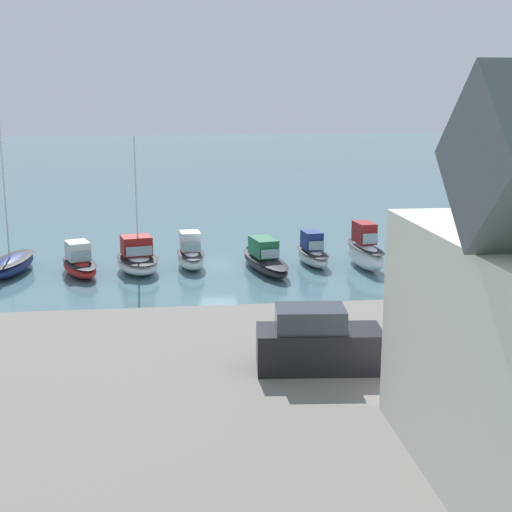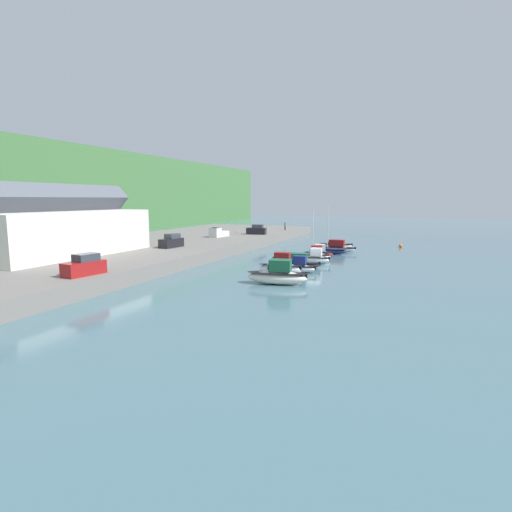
{
  "view_description": "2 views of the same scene",
  "coord_description": "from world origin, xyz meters",
  "px_view_note": "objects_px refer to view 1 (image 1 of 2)",
  "views": [
    {
      "loc": [
        2.82,
        44.89,
        10.79
      ],
      "look_at": [
        -1.76,
        6.44,
        2.07
      ],
      "focal_mm": 50.0,
      "sensor_mm": 36.0,
      "label": 1
    },
    {
      "loc": [
        -54.94,
        -14.3,
        9.39
      ],
      "look_at": [
        -4.8,
        6.73,
        1.59
      ],
      "focal_mm": 28.0,
      "sensor_mm": 36.0,
      "label": 2
    }
  ],
  "objects_px": {
    "moored_boat_1": "(365,251)",
    "moored_boat_7": "(13,264)",
    "moored_boat_2": "(312,253)",
    "moored_boat_6": "(79,263)",
    "moored_boat_3": "(265,259)",
    "parked_car_2": "(317,343)",
    "moored_boat_0": "(427,246)",
    "moored_boat_5": "(137,259)",
    "moored_boat_4": "(191,255)"
  },
  "relations": [
    {
      "from": "moored_boat_2",
      "to": "moored_boat_6",
      "type": "height_order",
      "value": "moored_boat_2"
    },
    {
      "from": "moored_boat_5",
      "to": "parked_car_2",
      "type": "height_order",
      "value": "moored_boat_5"
    },
    {
      "from": "moored_boat_1",
      "to": "parked_car_2",
      "type": "relative_size",
      "value": 1.27
    },
    {
      "from": "moored_boat_1",
      "to": "moored_boat_4",
      "type": "distance_m",
      "value": 11.18
    },
    {
      "from": "moored_boat_1",
      "to": "moored_boat_0",
      "type": "bearing_deg",
      "value": -169.52
    },
    {
      "from": "moored_boat_1",
      "to": "moored_boat_3",
      "type": "bearing_deg",
      "value": -5.69
    },
    {
      "from": "moored_boat_7",
      "to": "moored_boat_5",
      "type": "bearing_deg",
      "value": -177.12
    },
    {
      "from": "parked_car_2",
      "to": "moored_boat_2",
      "type": "bearing_deg",
      "value": 174.25
    },
    {
      "from": "moored_boat_0",
      "to": "moored_boat_6",
      "type": "xyz_separation_m",
      "value": [
        22.57,
        0.97,
        -0.3
      ]
    },
    {
      "from": "moored_boat_3",
      "to": "moored_boat_6",
      "type": "xyz_separation_m",
      "value": [
        11.5,
        -0.28,
        0.01
      ]
    },
    {
      "from": "moored_boat_2",
      "to": "moored_boat_4",
      "type": "xyz_separation_m",
      "value": [
        7.93,
        -0.18,
        0.05
      ]
    },
    {
      "from": "moored_boat_0",
      "to": "parked_car_2",
      "type": "height_order",
      "value": "parked_car_2"
    },
    {
      "from": "moored_boat_1",
      "to": "parked_car_2",
      "type": "xyz_separation_m",
      "value": [
        7.43,
        20.96,
        1.57
      ]
    },
    {
      "from": "moored_boat_0",
      "to": "moored_boat_2",
      "type": "distance_m",
      "value": 7.76
    },
    {
      "from": "parked_car_2",
      "to": "moored_boat_5",
      "type": "bearing_deg",
      "value": -156.93
    },
    {
      "from": "moored_boat_6",
      "to": "moored_boat_7",
      "type": "bearing_deg",
      "value": -32.56
    },
    {
      "from": "moored_boat_1",
      "to": "moored_boat_7",
      "type": "distance_m",
      "value": 22.18
    },
    {
      "from": "moored_boat_2",
      "to": "moored_boat_6",
      "type": "relative_size",
      "value": 0.93
    },
    {
      "from": "moored_boat_3",
      "to": "parked_car_2",
      "type": "bearing_deg",
      "value": 76.2
    },
    {
      "from": "moored_boat_2",
      "to": "moored_boat_3",
      "type": "relative_size",
      "value": 0.67
    },
    {
      "from": "moored_boat_3",
      "to": "moored_boat_0",
      "type": "bearing_deg",
      "value": 175.28
    },
    {
      "from": "moored_boat_1",
      "to": "moored_boat_4",
      "type": "height_order",
      "value": "moored_boat_1"
    },
    {
      "from": "moored_boat_2",
      "to": "moored_boat_4",
      "type": "relative_size",
      "value": 1.04
    },
    {
      "from": "moored_boat_6",
      "to": "moored_boat_0",
      "type": "bearing_deg",
      "value": 162.51
    },
    {
      "from": "moored_boat_3",
      "to": "parked_car_2",
      "type": "relative_size",
      "value": 1.66
    },
    {
      "from": "parked_car_2",
      "to": "moored_boat_0",
      "type": "bearing_deg",
      "value": 156.73
    },
    {
      "from": "moored_boat_4",
      "to": "moored_boat_3",
      "type": "bearing_deg",
      "value": 158.26
    },
    {
      "from": "moored_boat_7",
      "to": "moored_boat_6",
      "type": "bearing_deg",
      "value": 174.75
    },
    {
      "from": "moored_boat_1",
      "to": "moored_boat_3",
      "type": "relative_size",
      "value": 0.77
    },
    {
      "from": "moored_boat_5",
      "to": "moored_boat_7",
      "type": "height_order",
      "value": "moored_boat_7"
    },
    {
      "from": "moored_boat_5",
      "to": "moored_boat_2",
      "type": "bearing_deg",
      "value": 171.07
    },
    {
      "from": "moored_boat_4",
      "to": "parked_car_2",
      "type": "xyz_separation_m",
      "value": [
        -3.65,
        22.45,
        1.84
      ]
    },
    {
      "from": "moored_boat_7",
      "to": "parked_car_2",
      "type": "relative_size",
      "value": 2.08
    },
    {
      "from": "moored_boat_2",
      "to": "moored_boat_6",
      "type": "distance_m",
      "value": 14.85
    },
    {
      "from": "moored_boat_3",
      "to": "moored_boat_4",
      "type": "distance_m",
      "value": 4.84
    },
    {
      "from": "moored_boat_3",
      "to": "moored_boat_5",
      "type": "height_order",
      "value": "moored_boat_5"
    },
    {
      "from": "moored_boat_5",
      "to": "moored_boat_6",
      "type": "xyz_separation_m",
      "value": [
        3.54,
        0.33,
        -0.1
      ]
    },
    {
      "from": "moored_boat_4",
      "to": "moored_boat_7",
      "type": "height_order",
      "value": "moored_boat_7"
    },
    {
      "from": "moored_boat_5",
      "to": "moored_boat_7",
      "type": "bearing_deg",
      "value": -16.75
    },
    {
      "from": "moored_boat_7",
      "to": "parked_car_2",
      "type": "bearing_deg",
      "value": 130.86
    },
    {
      "from": "moored_boat_2",
      "to": "moored_boat_6",
      "type": "bearing_deg",
      "value": -2.69
    },
    {
      "from": "moored_boat_1",
      "to": "parked_car_2",
      "type": "height_order",
      "value": "parked_car_2"
    },
    {
      "from": "moored_boat_0",
      "to": "moored_boat_7",
      "type": "xyz_separation_m",
      "value": [
        26.74,
        0.04,
        -0.43
      ]
    },
    {
      "from": "moored_boat_7",
      "to": "moored_boat_1",
      "type": "bearing_deg",
      "value": -175.9
    },
    {
      "from": "moored_boat_7",
      "to": "parked_car_2",
      "type": "height_order",
      "value": "moored_boat_7"
    },
    {
      "from": "moored_boat_5",
      "to": "moored_boat_0",
      "type": "bearing_deg",
      "value": 169.66
    },
    {
      "from": "moored_boat_5",
      "to": "moored_boat_7",
      "type": "relative_size",
      "value": 0.94
    },
    {
      "from": "moored_boat_1",
      "to": "moored_boat_2",
      "type": "distance_m",
      "value": 3.42
    },
    {
      "from": "moored_boat_2",
      "to": "moored_boat_0",
      "type": "bearing_deg",
      "value": 173.38
    },
    {
      "from": "moored_boat_6",
      "to": "moored_boat_1",
      "type": "bearing_deg",
      "value": 159.01
    }
  ]
}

